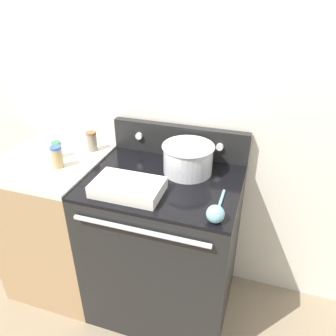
{
  "coord_description": "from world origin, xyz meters",
  "views": [
    {
      "loc": [
        0.47,
        -1.06,
        1.81
      ],
      "look_at": [
        0.02,
        0.34,
        0.98
      ],
      "focal_mm": 35.0,
      "sensor_mm": 36.0,
      "label": 1
    }
  ],
  "objects_px": {
    "spice_jar_brown_cap": "(92,141)",
    "mixing_bowl": "(188,157)",
    "spice_jar_blue_cap": "(57,157)",
    "ladle": "(216,213)",
    "spice_jar_green_cap": "(57,149)",
    "casserole_dish": "(128,187)"
  },
  "relations": [
    {
      "from": "spice_jar_brown_cap",
      "to": "mixing_bowl",
      "type": "bearing_deg",
      "value": -5.42
    },
    {
      "from": "mixing_bowl",
      "to": "spice_jar_blue_cap",
      "type": "height_order",
      "value": "mixing_bowl"
    },
    {
      "from": "ladle",
      "to": "spice_jar_brown_cap",
      "type": "height_order",
      "value": "spice_jar_brown_cap"
    },
    {
      "from": "ladle",
      "to": "spice_jar_brown_cap",
      "type": "bearing_deg",
      "value": 152.94
    },
    {
      "from": "mixing_bowl",
      "to": "ladle",
      "type": "xyz_separation_m",
      "value": [
        0.22,
        -0.37,
        -0.05
      ]
    },
    {
      "from": "mixing_bowl",
      "to": "spice_jar_brown_cap",
      "type": "distance_m",
      "value": 0.61
    },
    {
      "from": "spice_jar_blue_cap",
      "to": "spice_jar_green_cap",
      "type": "relative_size",
      "value": 1.27
    },
    {
      "from": "casserole_dish",
      "to": "spice_jar_green_cap",
      "type": "distance_m",
      "value": 0.57
    },
    {
      "from": "mixing_bowl",
      "to": "spice_jar_brown_cap",
      "type": "bearing_deg",
      "value": 174.58
    },
    {
      "from": "casserole_dish",
      "to": "spice_jar_brown_cap",
      "type": "height_order",
      "value": "spice_jar_brown_cap"
    },
    {
      "from": "spice_jar_brown_cap",
      "to": "spice_jar_green_cap",
      "type": "xyz_separation_m",
      "value": [
        -0.14,
        -0.14,
        -0.01
      ]
    },
    {
      "from": "spice_jar_blue_cap",
      "to": "spice_jar_green_cap",
      "type": "height_order",
      "value": "spice_jar_blue_cap"
    },
    {
      "from": "casserole_dish",
      "to": "spice_jar_green_cap",
      "type": "relative_size",
      "value": 3.49
    },
    {
      "from": "spice_jar_blue_cap",
      "to": "mixing_bowl",
      "type": "bearing_deg",
      "value": 15.3
    },
    {
      "from": "mixing_bowl",
      "to": "spice_jar_blue_cap",
      "type": "xyz_separation_m",
      "value": [
        -0.68,
        -0.19,
        -0.01
      ]
    },
    {
      "from": "casserole_dish",
      "to": "spice_jar_brown_cap",
      "type": "bearing_deg",
      "value": 138.27
    },
    {
      "from": "spice_jar_brown_cap",
      "to": "spice_jar_green_cap",
      "type": "relative_size",
      "value": 1.22
    },
    {
      "from": "mixing_bowl",
      "to": "spice_jar_brown_cap",
      "type": "height_order",
      "value": "mixing_bowl"
    },
    {
      "from": "mixing_bowl",
      "to": "ladle",
      "type": "distance_m",
      "value": 0.43
    },
    {
      "from": "casserole_dish",
      "to": "spice_jar_green_cap",
      "type": "height_order",
      "value": "spice_jar_green_cap"
    },
    {
      "from": "mixing_bowl",
      "to": "casserole_dish",
      "type": "relative_size",
      "value": 0.83
    },
    {
      "from": "spice_jar_brown_cap",
      "to": "spice_jar_green_cap",
      "type": "height_order",
      "value": "spice_jar_brown_cap"
    }
  ]
}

